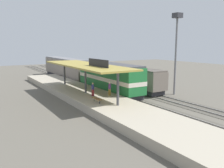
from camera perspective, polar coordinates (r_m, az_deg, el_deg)
name	(u,v)px	position (r m, az deg, el deg)	size (l,w,h in m)	color
ground_plane	(126,94)	(35.74, 3.32, -2.34)	(120.00, 120.00, 0.00)	#5B564C
track_near	(114,95)	(34.66, 0.60, -2.64)	(3.20, 110.00, 0.16)	#4E4941
track_far	(139,92)	(37.26, 6.60, -1.84)	(3.20, 110.00, 0.16)	#4E4941
platform	(86,96)	(32.41, -6.31, -2.81)	(6.00, 44.00, 0.90)	#A89E89
station_canopy	(86,66)	(31.71, -6.38, 4.39)	(5.20, 18.00, 4.70)	#47474C
platform_bench	(97,99)	(26.51, -3.70, -3.58)	(0.44, 1.70, 0.50)	#333338
locomotive	(109,78)	(35.62, -0.80, 1.58)	(2.93, 14.43, 4.44)	#28282D
passenger_carriage_single	(66,68)	(51.82, -11.04, 3.80)	(2.90, 20.00, 4.24)	#28282D
freight_car	(135,78)	(37.90, 5.50, 1.35)	(2.80, 12.00, 3.54)	#28282D
light_mast	(177,37)	(35.59, 15.28, 10.90)	(1.10, 1.10, 11.70)	slate
person_waiting	(110,88)	(30.04, -0.59, -1.00)	(0.34, 0.34, 1.71)	olive
person_walking	(93,89)	(29.87, -4.65, -1.09)	(0.34, 0.34, 1.71)	maroon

